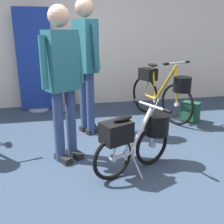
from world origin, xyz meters
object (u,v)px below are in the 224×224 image
at_px(folding_bike_foreground, 137,136).
at_px(visitor_near_wall, 86,59).
at_px(floor_banner_stand, 35,66).
at_px(display_bike_left, 162,90).
at_px(visitor_browsing, 62,77).
at_px(backpack_on_floor, 190,112).
at_px(rolling_suitcase, 69,95).

bearing_deg(folding_bike_foreground, visitor_near_wall, 108.59).
bearing_deg(floor_banner_stand, visitor_near_wall, -58.41).
bearing_deg(visitor_near_wall, floor_banner_stand, 121.59).
height_order(display_bike_left, visitor_browsing, visitor_browsing).
distance_m(folding_bike_foreground, display_bike_left, 1.72).
bearing_deg(visitor_near_wall, display_bike_left, 15.65).
relative_size(folding_bike_foreground, backpack_on_floor, 2.80).
xyz_separation_m(folding_bike_foreground, visitor_near_wall, (-0.38, 1.14, 0.66)).
xyz_separation_m(folding_bike_foreground, rolling_suitcase, (-0.60, 2.28, -0.10)).
relative_size(visitor_near_wall, visitor_browsing, 1.09).
relative_size(floor_banner_stand, visitor_near_wall, 0.99).
xyz_separation_m(visitor_near_wall, rolling_suitcase, (-0.22, 1.13, -0.76)).
xyz_separation_m(floor_banner_stand, visitor_near_wall, (0.77, -1.25, 0.24)).
bearing_deg(floor_banner_stand, folding_bike_foreground, -64.27).
distance_m(floor_banner_stand, visitor_near_wall, 1.49).
distance_m(visitor_near_wall, visitor_browsing, 0.81).
bearing_deg(rolling_suitcase, folding_bike_foreground, -75.21).
xyz_separation_m(floor_banner_stand, rolling_suitcase, (0.55, -0.12, -0.51)).
distance_m(visitor_near_wall, rolling_suitcase, 1.38).
distance_m(floor_banner_stand, backpack_on_floor, 2.74).
bearing_deg(backpack_on_floor, rolling_suitcase, 151.66).
bearing_deg(rolling_suitcase, display_bike_left, -28.32).
bearing_deg(backpack_on_floor, display_bike_left, 151.57).
height_order(folding_bike_foreground, rolling_suitcase, rolling_suitcase).
height_order(floor_banner_stand, visitor_near_wall, visitor_near_wall).
bearing_deg(display_bike_left, rolling_suitcase, 151.68).
distance_m(visitor_near_wall, backpack_on_floor, 1.87).
distance_m(floor_banner_stand, folding_bike_foreground, 2.69).
bearing_deg(floor_banner_stand, display_bike_left, -24.21).
distance_m(folding_bike_foreground, rolling_suitcase, 2.36).
xyz_separation_m(folding_bike_foreground, visitor_browsing, (-0.71, 0.41, 0.56)).
xyz_separation_m(floor_banner_stand, visitor_browsing, (0.45, -1.98, 0.14)).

